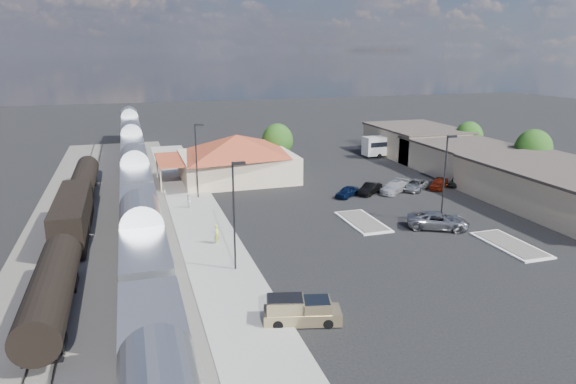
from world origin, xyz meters
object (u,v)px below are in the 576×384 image
object	(u,v)px
pickup_truck	(302,311)
suv	(438,221)
coach_bus	(393,144)
station_depot	(237,157)

from	to	relation	value
pickup_truck	suv	distance (m)	23.07
pickup_truck	coach_bus	bearing A→B (deg)	-19.78
station_depot	coach_bus	bearing A→B (deg)	16.16
pickup_truck	coach_bus	distance (m)	57.51
station_depot	coach_bus	xyz separation A→B (m)	(28.43, 8.24, -1.15)
station_depot	coach_bus	distance (m)	29.62
station_depot	pickup_truck	world-z (taller)	station_depot
pickup_truck	coach_bus	world-z (taller)	coach_bus
coach_bus	station_depot	bearing A→B (deg)	102.64
station_depot	suv	bearing A→B (deg)	-60.16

